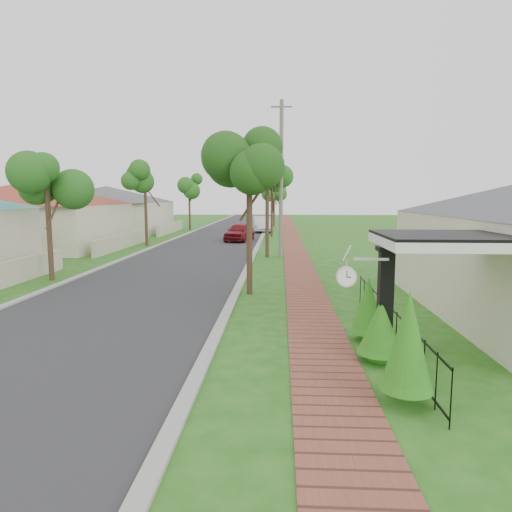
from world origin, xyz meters
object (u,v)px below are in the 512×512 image
(station_clock, at_px, (348,275))
(parked_car_white, at_px, (262,224))
(near_tree, at_px, (249,164))
(parked_car_red, at_px, (240,232))
(utility_pole, at_px, (281,179))
(porch_post, at_px, (385,310))

(station_clock, bearing_deg, parked_car_white, 95.11)
(parked_car_white, distance_m, near_tree, 29.97)
(parked_car_red, xyz_separation_m, utility_pole, (3.30, -9.79, 3.83))
(parked_car_white, bearing_deg, porch_post, -90.11)
(porch_post, xyz_separation_m, parked_car_red, (-5.55, 26.71, -0.39))
(parked_car_red, relative_size, station_clock, 4.01)
(parked_car_red, xyz_separation_m, station_clock, (4.69, -27.11, 1.22))
(porch_post, distance_m, station_clock, 1.26)
(parked_car_white, distance_m, utility_pole, 19.91)
(parked_car_red, height_order, near_tree, near_tree)
(parked_car_red, distance_m, parked_car_white, 9.77)
(parked_car_white, distance_m, station_clock, 36.94)
(porch_post, bearing_deg, station_clock, -155.11)
(parked_car_red, height_order, station_clock, station_clock)
(near_tree, xyz_separation_m, utility_pole, (1.14, 10.24, -0.16))
(parked_car_red, height_order, parked_car_white, parked_car_white)
(station_clock, bearing_deg, parked_car_red, 99.81)
(porch_post, bearing_deg, utility_pole, 97.58)
(parked_car_red, xyz_separation_m, parked_car_white, (1.40, 9.67, 0.06))
(parked_car_red, distance_m, station_clock, 27.54)
(porch_post, xyz_separation_m, parked_car_white, (-4.15, 36.38, -0.33))
(parked_car_white, xyz_separation_m, utility_pole, (1.90, -19.46, 3.77))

